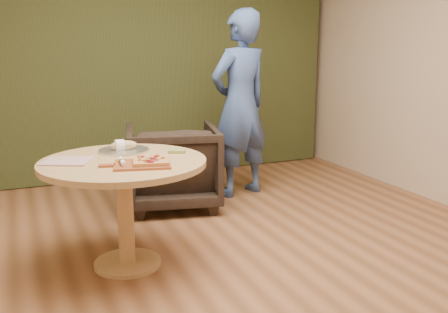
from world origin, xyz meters
TOP-DOWN VIEW (x-y plane):
  - room_shell at (0.00, 0.00)m, footprint 5.04×6.04m
  - curtain at (0.00, 2.90)m, footprint 4.80×0.14m
  - pedestal_table at (-0.57, 0.56)m, footprint 1.10×1.10m
  - pizza_paddle at (-0.50, 0.36)m, footprint 0.47×0.35m
  - flatbread_pizza at (-0.44, 0.35)m, footprint 0.26×0.26m
  - cutlery_roll at (-0.61, 0.39)m, footprint 0.04×0.20m
  - newspaper at (-0.92, 0.64)m, footprint 0.38×0.36m
  - serving_tray at (-0.51, 0.82)m, footprint 0.36×0.36m
  - bread_roll at (-0.52, 0.82)m, footprint 0.19×0.09m
  - green_packet at (-0.17, 0.64)m, footprint 0.15×0.14m
  - armchair at (0.11, 1.68)m, footprint 0.97×0.93m
  - person_standing at (0.84, 1.79)m, footprint 0.76×0.59m

SIDE VIEW (x-z plane):
  - armchair at x=0.11m, z-range 0.00..0.85m
  - pedestal_table at x=-0.57m, z-range 0.23..0.98m
  - newspaper at x=-0.92m, z-range 0.75..0.76m
  - serving_tray at x=-0.51m, z-range 0.75..0.77m
  - pizza_paddle at x=-0.50m, z-range 0.75..0.77m
  - green_packet at x=-0.17m, z-range 0.75..0.77m
  - flatbread_pizza at x=-0.44m, z-range 0.76..0.79m
  - cutlery_roll at x=-0.61m, z-range 0.76..0.80m
  - bread_roll at x=-0.52m, z-range 0.75..0.84m
  - person_standing at x=0.84m, z-range 0.00..1.83m
  - room_shell at x=0.00m, z-range -0.02..2.82m
  - curtain at x=0.00m, z-range 0.01..2.79m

